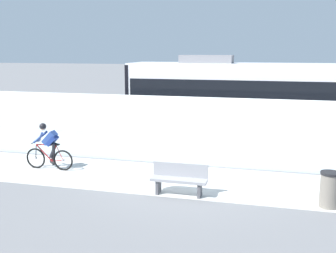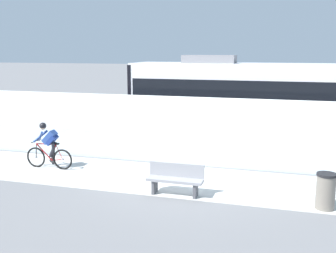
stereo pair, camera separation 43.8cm
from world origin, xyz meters
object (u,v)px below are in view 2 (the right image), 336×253
Objects in this scene: tram at (251,98)px; cyclist_on_bike at (49,146)px; trash_bin at (326,191)px; bench at (175,178)px.

tram is 6.25× the size of cyclist_on_bike.
trash_bin reaches higher than bench.
bench is (-1.32, -8.14, -1.41)m from tram.
cyclist_on_bike is 1.11× the size of bench.
tram reaches higher than trash_bin.
trash_bin is 0.60× the size of bench.
trash_bin is at bearing -71.79° from tram.
trash_bin is at bearing -8.03° from cyclist_on_bike.
bench is at bearing -179.50° from trash_bin.
bench is at bearing -14.77° from cyclist_on_bike.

